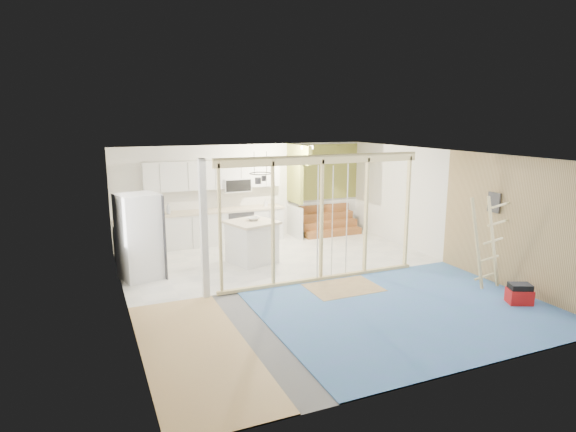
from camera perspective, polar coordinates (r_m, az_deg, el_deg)
name	(u,v)px	position (r m, az deg, el deg)	size (l,w,h in m)	color
room	(308,220)	(9.56, 2.39, -0.52)	(7.01, 8.01, 2.61)	slate
floor_overlays	(309,281)	(10.00, 2.55, -7.67)	(7.00, 8.00, 0.03)	silver
stud_frame	(297,207)	(9.40, 1.07, 1.08)	(4.66, 0.14, 2.60)	#F0DC92
base_cabinets	(193,232)	(12.37, -11.24, -1.90)	(4.45, 2.24, 0.93)	silver
upper_cabinets	(216,175)	(12.74, -8.53, 4.77)	(3.60, 0.41, 0.85)	silver
green_partition	(317,202)	(13.74, 3.46, 1.68)	(2.25, 1.51, 2.60)	olive
pot_rack	(260,176)	(11.05, -3.28, 4.78)	(0.52, 0.52, 0.72)	black
sheathing_panel	(519,225)	(10.10, 25.72, -1.02)	(0.02, 4.00, 2.60)	tan
electrical_panel	(494,202)	(10.40, 23.24, 1.49)	(0.04, 0.30, 0.40)	#39393E
ceiling_light	(307,147)	(12.68, 2.27, 8.13)	(0.32, 0.32, 0.08)	#FFEABF
fridge	(140,237)	(10.34, -17.15, -2.39)	(0.96, 0.93, 1.80)	silver
island	(252,242)	(11.11, -4.29, -3.12)	(1.25, 1.25, 0.98)	silver
bowl	(253,219)	(11.09, -4.12, -0.33)	(0.28, 0.28, 0.07)	silver
soap_bottle_a	(168,208)	(12.42, -14.01, 0.87)	(0.11, 0.11, 0.28)	#A9B0BD
soap_bottle_b	(266,203)	(13.13, -2.67, 1.60)	(0.09, 0.09, 0.20)	silver
toolbox	(519,295)	(9.69, 25.74, -8.38)	(0.50, 0.45, 0.39)	#B71110
ladder	(487,243)	(10.05, 22.54, -2.94)	(0.99, 0.10, 1.83)	#CBBA7C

